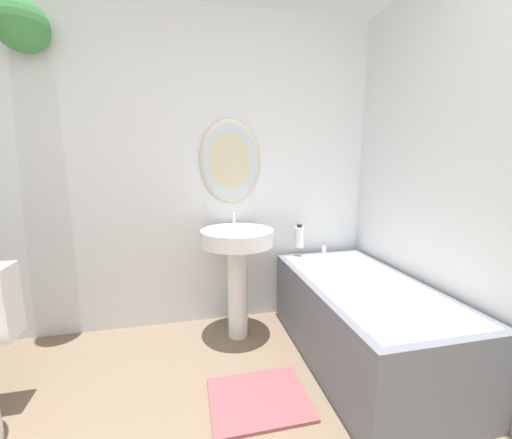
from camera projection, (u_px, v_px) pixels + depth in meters
name	position (u px, v px, depth m)	size (l,w,h in m)	color
wall_back	(186.00, 165.00, 2.38)	(2.93, 0.31, 2.40)	silver
wall_right	(485.00, 179.00, 1.61)	(0.06, 2.37, 2.40)	silver
pedestal_sink	(237.00, 256.00, 2.26)	(0.52, 0.52, 0.92)	white
bathtub	(362.00, 319.00, 2.04)	(0.73, 1.41, 0.61)	slate
shampoo_bottle	(299.00, 237.00, 2.54)	(0.07, 0.07, 0.19)	white
bath_mat	(259.00, 399.00, 1.71)	(0.53, 0.43, 0.02)	#934C51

